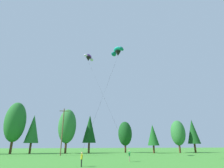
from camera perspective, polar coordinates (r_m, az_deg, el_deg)
treeline_tree_b at (r=58.70m, az=-28.53°, el=-10.57°), size 5.62×5.62×14.14m
treeline_tree_c at (r=58.65m, az=-23.98°, el=-12.94°), size 3.99×3.99×10.86m
treeline_tree_d at (r=56.34m, az=-14.12°, el=-12.90°), size 5.22×5.22×12.65m
treeline_tree_e at (r=56.76m, az=-7.18°, el=-14.03°), size 4.05×4.05×11.15m
treeline_tree_f at (r=59.49m, az=4.20°, el=-15.51°), size 4.36×4.36×9.49m
treeline_tree_g at (r=57.52m, az=12.94°, el=-15.57°), size 3.42×3.42×8.27m
treeline_tree_h at (r=62.37m, az=20.34°, el=-14.43°), size 4.44×4.44×9.78m
treeline_tree_i at (r=64.26m, az=24.42°, el=-13.68°), size 3.82×3.82×10.10m
utility_pole at (r=46.25m, az=-15.57°, el=-14.00°), size 2.20×0.26×11.04m
kite_flyer_near at (r=23.89m, az=-9.68°, el=-22.31°), size 0.27×0.58×1.69m
kite_flyer_mid at (r=30.28m, az=5.58°, el=-21.60°), size 0.64×0.67×1.69m
parafoil_kite_high_teal at (r=34.56m, az=1.80°, el=10.34°), size 7.11×7.70×19.06m
parafoil_kite_mid_purple at (r=44.40m, az=-7.49°, el=8.36°), size 8.06×11.97×21.81m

